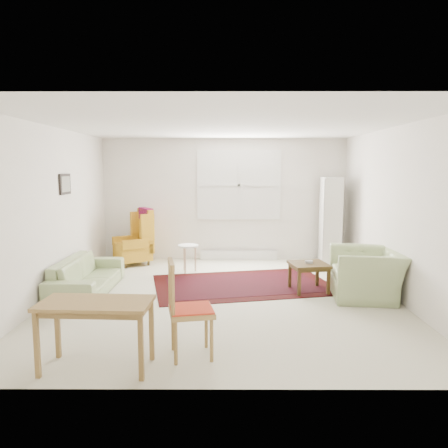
{
  "coord_description": "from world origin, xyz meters",
  "views": [
    {
      "loc": [
        0.02,
        -6.3,
        1.9
      ],
      "look_at": [
        0.0,
        0.3,
        1.05
      ],
      "focal_mm": 35.0,
      "sensor_mm": 36.0,
      "label": 1
    }
  ],
  "objects_px": {
    "cabinet": "(331,221)",
    "desk_chair": "(191,309)",
    "coffee_table": "(309,277)",
    "armchair": "(367,269)",
    "stool": "(188,258)",
    "wingback_chair": "(132,237)",
    "desk": "(97,335)",
    "sofa": "(87,269)"
  },
  "relations": [
    {
      "from": "cabinet",
      "to": "desk_chair",
      "type": "relative_size",
      "value": 1.74
    },
    {
      "from": "coffee_table",
      "to": "armchair",
      "type": "bearing_deg",
      "value": -21.26
    },
    {
      "from": "stool",
      "to": "cabinet",
      "type": "distance_m",
      "value": 2.91
    },
    {
      "from": "wingback_chair",
      "to": "desk_chair",
      "type": "height_order",
      "value": "wingback_chair"
    },
    {
      "from": "coffee_table",
      "to": "stool",
      "type": "bearing_deg",
      "value": 146.7
    },
    {
      "from": "stool",
      "to": "desk",
      "type": "height_order",
      "value": "desk"
    },
    {
      "from": "wingback_chair",
      "to": "stool",
      "type": "relative_size",
      "value": 2.22
    },
    {
      "from": "stool",
      "to": "desk",
      "type": "bearing_deg",
      "value": -97.72
    },
    {
      "from": "armchair",
      "to": "stool",
      "type": "height_order",
      "value": "armchair"
    },
    {
      "from": "desk",
      "to": "desk_chair",
      "type": "xyz_separation_m",
      "value": [
        0.88,
        0.28,
        0.17
      ]
    },
    {
      "from": "armchair",
      "to": "wingback_chair",
      "type": "distance_m",
      "value": 4.49
    },
    {
      "from": "wingback_chair",
      "to": "cabinet",
      "type": "relative_size",
      "value": 0.65
    },
    {
      "from": "sofa",
      "to": "desk",
      "type": "relative_size",
      "value": 1.74
    },
    {
      "from": "stool",
      "to": "desk_chair",
      "type": "distance_m",
      "value": 3.67
    },
    {
      "from": "coffee_table",
      "to": "wingback_chair",
      "type": "bearing_deg",
      "value": 148.91
    },
    {
      "from": "cabinet",
      "to": "stool",
      "type": "bearing_deg",
      "value": -161.55
    },
    {
      "from": "cabinet",
      "to": "armchair",
      "type": "bearing_deg",
      "value": -85.09
    },
    {
      "from": "armchair",
      "to": "cabinet",
      "type": "relative_size",
      "value": 0.64
    },
    {
      "from": "cabinet",
      "to": "desk_chair",
      "type": "distance_m",
      "value": 4.96
    },
    {
      "from": "desk",
      "to": "wingback_chair",
      "type": "bearing_deg",
      "value": 97.78
    },
    {
      "from": "armchair",
      "to": "coffee_table",
      "type": "height_order",
      "value": "armchair"
    },
    {
      "from": "desk",
      "to": "desk_chair",
      "type": "distance_m",
      "value": 0.94
    },
    {
      "from": "coffee_table",
      "to": "desk_chair",
      "type": "xyz_separation_m",
      "value": [
        -1.63,
        -2.35,
        0.27
      ]
    },
    {
      "from": "armchair",
      "to": "desk",
      "type": "relative_size",
      "value": 1.05
    },
    {
      "from": "armchair",
      "to": "desk_chair",
      "type": "bearing_deg",
      "value": -43.06
    },
    {
      "from": "cabinet",
      "to": "coffee_table",
      "type": "bearing_deg",
      "value": -107.04
    },
    {
      "from": "sofa",
      "to": "desk_chair",
      "type": "height_order",
      "value": "desk_chair"
    },
    {
      "from": "sofa",
      "to": "cabinet",
      "type": "distance_m",
      "value": 4.69
    },
    {
      "from": "wingback_chair",
      "to": "cabinet",
      "type": "xyz_separation_m",
      "value": [
        3.91,
        0.08,
        0.3
      ]
    },
    {
      "from": "armchair",
      "to": "cabinet",
      "type": "xyz_separation_m",
      "value": [
        0.0,
        2.27,
        0.43
      ]
    },
    {
      "from": "armchair",
      "to": "desk",
      "type": "height_order",
      "value": "armchair"
    },
    {
      "from": "coffee_table",
      "to": "desk",
      "type": "bearing_deg",
      "value": -133.56
    },
    {
      "from": "sofa",
      "to": "cabinet",
      "type": "height_order",
      "value": "cabinet"
    },
    {
      "from": "armchair",
      "to": "coffee_table",
      "type": "relative_size",
      "value": 2.0
    },
    {
      "from": "coffee_table",
      "to": "stool",
      "type": "distance_m",
      "value": 2.36
    },
    {
      "from": "wingback_chair",
      "to": "desk",
      "type": "height_order",
      "value": "wingback_chair"
    },
    {
      "from": "sofa",
      "to": "coffee_table",
      "type": "distance_m",
      "value": 3.41
    },
    {
      "from": "coffee_table",
      "to": "desk_chair",
      "type": "height_order",
      "value": "desk_chair"
    },
    {
      "from": "armchair",
      "to": "wingback_chair",
      "type": "xyz_separation_m",
      "value": [
        -3.91,
        2.19,
        0.13
      ]
    },
    {
      "from": "cabinet",
      "to": "desk",
      "type": "xyz_separation_m",
      "value": [
        -3.3,
        -4.6,
        -0.53
      ]
    },
    {
      "from": "armchair",
      "to": "desk_chair",
      "type": "xyz_separation_m",
      "value": [
        -2.42,
        -2.04,
        0.07
      ]
    },
    {
      "from": "sofa",
      "to": "armchair",
      "type": "distance_m",
      "value": 4.21
    }
  ]
}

